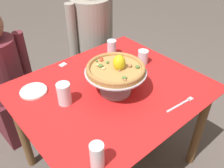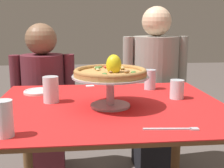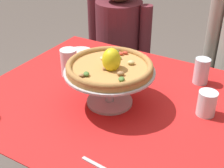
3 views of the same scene
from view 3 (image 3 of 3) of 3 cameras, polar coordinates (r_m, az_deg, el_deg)
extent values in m
cylinder|color=brown|center=(2.07, -5.74, -2.62)|extent=(0.06, 0.06, 0.73)
cube|color=brown|center=(1.35, 0.53, -3.08)|extent=(1.11, 0.94, 0.02)
cube|color=red|center=(1.34, 0.53, -2.56)|extent=(1.15, 0.98, 0.00)
cylinder|color=#B7B7C1|center=(1.30, -0.48, -3.16)|extent=(0.19, 0.19, 0.01)
cylinder|color=#B7B7C1|center=(1.27, -0.49, -0.44)|extent=(0.04, 0.04, 0.13)
cylinder|color=#B7B7C1|center=(1.23, -0.51, 2.36)|extent=(0.36, 0.36, 0.01)
cylinder|color=#BC8447|center=(1.23, -0.51, 2.90)|extent=(0.34, 0.34, 0.02)
torus|color=#A6743E|center=(1.22, -0.51, 3.44)|extent=(0.34, 0.34, 0.02)
ellipsoid|color=#996B42|center=(1.15, 1.59, 1.97)|extent=(0.04, 0.03, 0.02)
ellipsoid|color=#C63D28|center=(1.32, 2.41, 5.78)|extent=(0.02, 0.02, 0.01)
ellipsoid|color=tan|center=(1.23, 3.54, 3.97)|extent=(0.04, 0.04, 0.02)
ellipsoid|color=#996B42|center=(1.15, -5.60, 1.59)|extent=(0.03, 0.03, 0.01)
ellipsoid|color=#4C7533|center=(1.27, 1.42, 4.79)|extent=(0.03, 0.03, 0.01)
ellipsoid|color=#4C7533|center=(1.11, 1.76, 0.89)|extent=(0.03, 0.04, 0.02)
ellipsoid|color=#C63D28|center=(1.31, 1.66, 5.63)|extent=(0.03, 0.03, 0.01)
ellipsoid|color=beige|center=(1.27, -1.79, 4.77)|extent=(0.03, 0.02, 0.01)
ellipsoid|color=#996B42|center=(1.19, -1.21, 2.84)|extent=(0.03, 0.02, 0.01)
ellipsoid|color=#4C7533|center=(1.34, 0.93, 6.00)|extent=(0.02, 0.02, 0.01)
ellipsoid|color=#4C7533|center=(1.15, -4.74, 1.87)|extent=(0.04, 0.04, 0.02)
ellipsoid|color=beige|center=(1.21, -0.68, 3.33)|extent=(0.03, 0.02, 0.01)
ellipsoid|color=beige|center=(1.29, -1.21, 5.07)|extent=(0.02, 0.02, 0.01)
ellipsoid|color=#4C7533|center=(1.29, -1.12, 5.36)|extent=(0.04, 0.04, 0.02)
ellipsoid|color=tan|center=(1.32, -0.84, 5.72)|extent=(0.03, 0.03, 0.01)
ellipsoid|color=yellow|center=(1.19, -0.11, 4.42)|extent=(0.09, 0.09, 0.09)
cylinder|color=silver|center=(1.48, 16.10, 2.31)|extent=(0.07, 0.07, 0.12)
cylinder|color=silver|center=(1.49, 16.00, 1.72)|extent=(0.06, 0.06, 0.09)
cylinder|color=silver|center=(1.26, 16.99, -3.41)|extent=(0.07, 0.07, 0.10)
cylinder|color=silver|center=(1.27, 16.91, -3.89)|extent=(0.07, 0.07, 0.08)
cylinder|color=white|center=(1.50, -7.89, 3.93)|extent=(0.08, 0.08, 0.13)
cylinder|color=silver|center=(1.51, -7.80, 2.72)|extent=(0.07, 0.07, 0.06)
cylinder|color=silver|center=(1.73, -6.00, 5.54)|extent=(0.17, 0.17, 0.01)
torus|color=white|center=(1.73, -6.01, 5.72)|extent=(0.16, 0.16, 0.01)
cube|color=white|center=(1.71, 5.32, 5.15)|extent=(0.06, 0.04, 0.00)
cube|color=maroon|center=(2.39, 1.09, -1.67)|extent=(0.29, 0.33, 0.45)
cylinder|color=maroon|center=(2.18, 1.21, 8.79)|extent=(0.33, 0.33, 0.48)
cylinder|color=maroon|center=(2.25, -3.34, 10.48)|extent=(0.08, 0.08, 0.41)
cylinder|color=maroon|center=(2.09, 6.10, 8.75)|extent=(0.08, 0.08, 0.41)
cylinder|color=gray|center=(1.89, 17.92, 7.85)|extent=(0.08, 0.08, 0.50)
camera|label=1|loc=(1.36, -64.93, 23.65)|focal=38.75mm
camera|label=2|loc=(0.88, -79.97, -19.78)|focal=47.25mm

